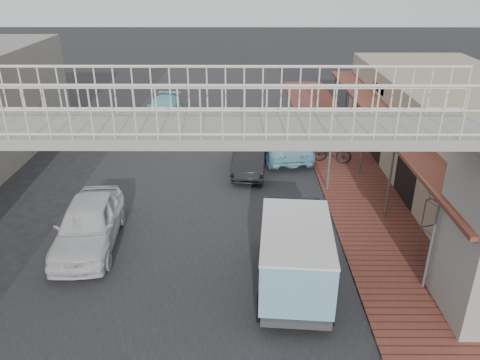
{
  "coord_description": "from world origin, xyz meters",
  "views": [
    {
      "loc": [
        1.71,
        -13.94,
        8.46
      ],
      "look_at": [
        1.63,
        0.56,
        1.8
      ],
      "focal_mm": 35.0,
      "sensor_mm": 36.0,
      "label": 1
    }
  ],
  "objects_px": {
    "dark_sedan": "(250,157)",
    "angkot_van": "(295,249)",
    "motorcycle_far": "(332,151)",
    "street_clock": "(440,196)",
    "angkot_curb": "(283,143)",
    "angkot_far": "(162,108)",
    "arrow_sign": "(354,129)",
    "motorcycle_near": "(320,143)",
    "white_hatchback": "(89,224)"
  },
  "relations": [
    {
      "from": "dark_sedan",
      "to": "angkot_van",
      "type": "xyz_separation_m",
      "value": [
        1.14,
        -8.5,
        0.68
      ]
    },
    {
      "from": "motorcycle_far",
      "to": "street_clock",
      "type": "height_order",
      "value": "street_clock"
    },
    {
      "from": "angkot_curb",
      "to": "street_clock",
      "type": "xyz_separation_m",
      "value": [
        3.76,
        -9.23,
        1.76
      ]
    },
    {
      "from": "dark_sedan",
      "to": "angkot_far",
      "type": "bearing_deg",
      "value": 126.29
    },
    {
      "from": "angkot_van",
      "to": "motorcycle_far",
      "type": "relative_size",
      "value": 2.43
    },
    {
      "from": "dark_sedan",
      "to": "street_clock",
      "type": "bearing_deg",
      "value": -49.51
    },
    {
      "from": "motorcycle_far",
      "to": "arrow_sign",
      "type": "xyz_separation_m",
      "value": [
        0.13,
        -3.11,
        2.14
      ]
    },
    {
      "from": "motorcycle_near",
      "to": "arrow_sign",
      "type": "bearing_deg",
      "value": 169.77
    },
    {
      "from": "dark_sedan",
      "to": "arrow_sign",
      "type": "distance_m",
      "value": 5.08
    },
    {
      "from": "arrow_sign",
      "to": "dark_sedan",
      "type": "bearing_deg",
      "value": 161.88
    },
    {
      "from": "angkot_van",
      "to": "arrow_sign",
      "type": "bearing_deg",
      "value": 69.7
    },
    {
      "from": "dark_sedan",
      "to": "street_clock",
      "type": "relative_size",
      "value": 1.41
    },
    {
      "from": "arrow_sign",
      "to": "angkot_far",
      "type": "bearing_deg",
      "value": 143.63
    },
    {
      "from": "white_hatchback",
      "to": "arrow_sign",
      "type": "distance_m",
      "value": 10.26
    },
    {
      "from": "dark_sedan",
      "to": "angkot_curb",
      "type": "relative_size",
      "value": 0.85
    },
    {
      "from": "angkot_curb",
      "to": "motorcycle_far",
      "type": "distance_m",
      "value": 2.46
    },
    {
      "from": "white_hatchback",
      "to": "dark_sedan",
      "type": "relative_size",
      "value": 1.17
    },
    {
      "from": "dark_sedan",
      "to": "angkot_van",
      "type": "height_order",
      "value": "angkot_van"
    },
    {
      "from": "dark_sedan",
      "to": "motorcycle_far",
      "type": "bearing_deg",
      "value": 15.05
    },
    {
      "from": "dark_sedan",
      "to": "angkot_far",
      "type": "height_order",
      "value": "dark_sedan"
    },
    {
      "from": "angkot_curb",
      "to": "motorcycle_near",
      "type": "relative_size",
      "value": 2.59
    },
    {
      "from": "arrow_sign",
      "to": "angkot_van",
      "type": "bearing_deg",
      "value": -101.66
    },
    {
      "from": "angkot_van",
      "to": "motorcycle_near",
      "type": "height_order",
      "value": "angkot_van"
    },
    {
      "from": "dark_sedan",
      "to": "motorcycle_far",
      "type": "xyz_separation_m",
      "value": [
        3.82,
        0.74,
        0.0
      ]
    },
    {
      "from": "angkot_van",
      "to": "street_clock",
      "type": "xyz_separation_m",
      "value": [
        4.27,
        1.17,
        1.07
      ]
    },
    {
      "from": "angkot_curb",
      "to": "arrow_sign",
      "type": "height_order",
      "value": "arrow_sign"
    },
    {
      "from": "dark_sedan",
      "to": "angkot_van",
      "type": "distance_m",
      "value": 8.6
    },
    {
      "from": "white_hatchback",
      "to": "motorcycle_near",
      "type": "bearing_deg",
      "value": 38.98
    },
    {
      "from": "white_hatchback",
      "to": "motorcycle_far",
      "type": "xyz_separation_m",
      "value": [
        9.17,
        6.96,
        -0.14
      ]
    },
    {
      "from": "angkot_far",
      "to": "street_clock",
      "type": "relative_size",
      "value": 1.45
    },
    {
      "from": "angkot_van",
      "to": "street_clock",
      "type": "bearing_deg",
      "value": 19.58
    },
    {
      "from": "white_hatchback",
      "to": "arrow_sign",
      "type": "xyz_separation_m",
      "value": [
        9.3,
        3.85,
        2.0
      ]
    },
    {
      "from": "dark_sedan",
      "to": "angkot_curb",
      "type": "xyz_separation_m",
      "value": [
        1.65,
        1.9,
        -0.0
      ]
    },
    {
      "from": "motorcycle_far",
      "to": "arrow_sign",
      "type": "bearing_deg",
      "value": -160.19
    },
    {
      "from": "angkot_curb",
      "to": "dark_sedan",
      "type": "bearing_deg",
      "value": 41.43
    },
    {
      "from": "angkot_van",
      "to": "motorcycle_near",
      "type": "distance_m",
      "value": 10.87
    },
    {
      "from": "white_hatchback",
      "to": "dark_sedan",
      "type": "bearing_deg",
      "value": 44.93
    },
    {
      "from": "street_clock",
      "to": "white_hatchback",
      "type": "bearing_deg",
      "value": 155.23
    },
    {
      "from": "white_hatchback",
      "to": "dark_sedan",
      "type": "height_order",
      "value": "white_hatchback"
    },
    {
      "from": "angkot_far",
      "to": "dark_sedan",
      "type": "bearing_deg",
      "value": -51.26
    },
    {
      "from": "white_hatchback",
      "to": "motorcycle_far",
      "type": "relative_size",
      "value": 2.53
    },
    {
      "from": "angkot_curb",
      "to": "street_clock",
      "type": "relative_size",
      "value": 1.66
    },
    {
      "from": "angkot_van",
      "to": "motorcycle_far",
      "type": "xyz_separation_m",
      "value": [
        2.67,
        9.24,
        -0.68
      ]
    },
    {
      "from": "dark_sedan",
      "to": "angkot_van",
      "type": "relative_size",
      "value": 0.89
    },
    {
      "from": "angkot_far",
      "to": "motorcycle_near",
      "type": "xyz_separation_m",
      "value": [
        8.66,
        -6.17,
        -0.01
      ]
    },
    {
      "from": "motorcycle_near",
      "to": "street_clock",
      "type": "height_order",
      "value": "street_clock"
    },
    {
      "from": "white_hatchback",
      "to": "arrow_sign",
      "type": "relative_size",
      "value": 1.38
    },
    {
      "from": "angkot_far",
      "to": "street_clock",
      "type": "height_order",
      "value": "street_clock"
    },
    {
      "from": "arrow_sign",
      "to": "angkot_curb",
      "type": "bearing_deg",
      "value": 131.17
    },
    {
      "from": "motorcycle_near",
      "to": "street_clock",
      "type": "relative_size",
      "value": 0.64
    }
  ]
}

